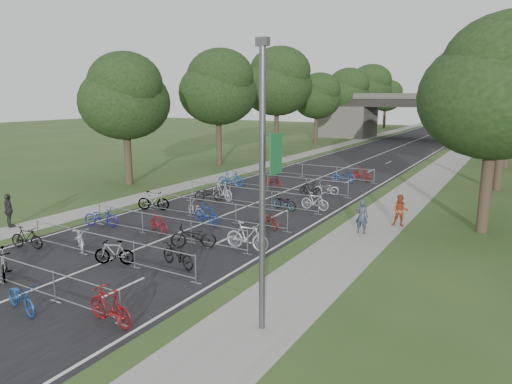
{
  "coord_description": "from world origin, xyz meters",
  "views": [
    {
      "loc": [
        14.43,
        -8.72,
        6.74
      ],
      "look_at": [
        0.94,
        14.11,
        1.1
      ],
      "focal_mm": 32.0,
      "sensor_mm": 36.0,
      "label": 1
    }
  ],
  "objects_px": {
    "overpass_bridge": "(419,117)",
    "lamppost": "(263,186)",
    "pedestrian_a": "(362,217)",
    "pedestrian_b": "(400,211)",
    "bike_1": "(4,264)",
    "bike_2": "(21,298)",
    "pedestrian_c": "(9,211)"
  },
  "relations": [
    {
      "from": "bike_1",
      "to": "bike_2",
      "type": "bearing_deg",
      "value": -80.61
    },
    {
      "from": "bike_1",
      "to": "pedestrian_c",
      "type": "distance_m",
      "value": 7.54
    },
    {
      "from": "pedestrian_b",
      "to": "overpass_bridge",
      "type": "bearing_deg",
      "value": 93.94
    },
    {
      "from": "overpass_bridge",
      "to": "pedestrian_a",
      "type": "relative_size",
      "value": 18.12
    },
    {
      "from": "lamppost",
      "to": "pedestrian_c",
      "type": "distance_m",
      "value": 17.05
    },
    {
      "from": "bike_1",
      "to": "pedestrian_a",
      "type": "relative_size",
      "value": 1.11
    },
    {
      "from": "lamppost",
      "to": "pedestrian_b",
      "type": "distance_m",
      "value": 13.41
    },
    {
      "from": "pedestrian_c",
      "to": "bike_1",
      "type": "bearing_deg",
      "value": 164.76
    },
    {
      "from": "pedestrian_a",
      "to": "pedestrian_c",
      "type": "xyz_separation_m",
      "value": [
        -16.06,
        -8.27,
        0.03
      ]
    },
    {
      "from": "lamppost",
      "to": "overpass_bridge",
      "type": "bearing_deg",
      "value": 97.53
    },
    {
      "from": "bike_1",
      "to": "lamppost",
      "type": "bearing_deg",
      "value": -48.53
    },
    {
      "from": "pedestrian_a",
      "to": "pedestrian_b",
      "type": "xyz_separation_m",
      "value": [
        1.34,
        2.22,
        -0.01
      ]
    },
    {
      "from": "bike_1",
      "to": "bike_2",
      "type": "distance_m",
      "value": 3.4
    },
    {
      "from": "lamppost",
      "to": "pedestrian_b",
      "type": "relative_size",
      "value": 4.88
    },
    {
      "from": "pedestrian_b",
      "to": "pedestrian_c",
      "type": "distance_m",
      "value": 20.32
    },
    {
      "from": "pedestrian_c",
      "to": "pedestrian_b",
      "type": "bearing_deg",
      "value": -131.15
    },
    {
      "from": "bike_2",
      "to": "pedestrian_c",
      "type": "xyz_separation_m",
      "value": [
        -9.44,
        5.42,
        0.4
      ]
    },
    {
      "from": "overpass_bridge",
      "to": "bike_1",
      "type": "xyz_separation_m",
      "value": [
        -1.89,
        -64.66,
        -2.96
      ]
    },
    {
      "from": "pedestrian_c",
      "to": "bike_2",
      "type": "bearing_deg",
      "value": 167.92
    },
    {
      "from": "overpass_bridge",
      "to": "pedestrian_a",
      "type": "bearing_deg",
      "value": -81.45
    },
    {
      "from": "bike_1",
      "to": "pedestrian_a",
      "type": "height_order",
      "value": "pedestrian_a"
    },
    {
      "from": "pedestrian_a",
      "to": "lamppost",
      "type": "bearing_deg",
      "value": 91.38
    },
    {
      "from": "overpass_bridge",
      "to": "lamppost",
      "type": "height_order",
      "value": "lamppost"
    },
    {
      "from": "pedestrian_a",
      "to": "pedestrian_b",
      "type": "height_order",
      "value": "pedestrian_a"
    },
    {
      "from": "overpass_bridge",
      "to": "bike_1",
      "type": "relative_size",
      "value": 16.36
    },
    {
      "from": "pedestrian_c",
      "to": "overpass_bridge",
      "type": "bearing_deg",
      "value": -79.95
    },
    {
      "from": "bike_1",
      "to": "pedestrian_c",
      "type": "height_order",
      "value": "pedestrian_c"
    },
    {
      "from": "overpass_bridge",
      "to": "lamppost",
      "type": "xyz_separation_m",
      "value": [
        8.33,
        -63.0,
        0.75
      ]
    },
    {
      "from": "bike_1",
      "to": "bike_2",
      "type": "height_order",
      "value": "bike_1"
    },
    {
      "from": "bike_2",
      "to": "pedestrian_c",
      "type": "distance_m",
      "value": 10.9
    },
    {
      "from": "lamppost",
      "to": "pedestrian_c",
      "type": "xyz_separation_m",
      "value": [
        -16.53,
        2.44,
        -3.4
      ]
    },
    {
      "from": "lamppost",
      "to": "pedestrian_b",
      "type": "bearing_deg",
      "value": 86.15
    }
  ]
}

